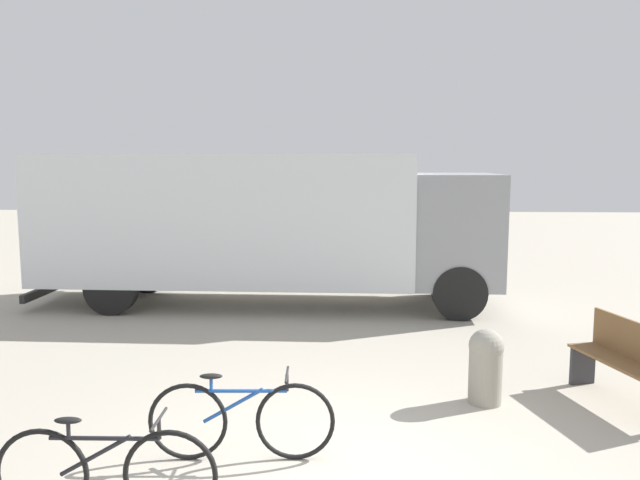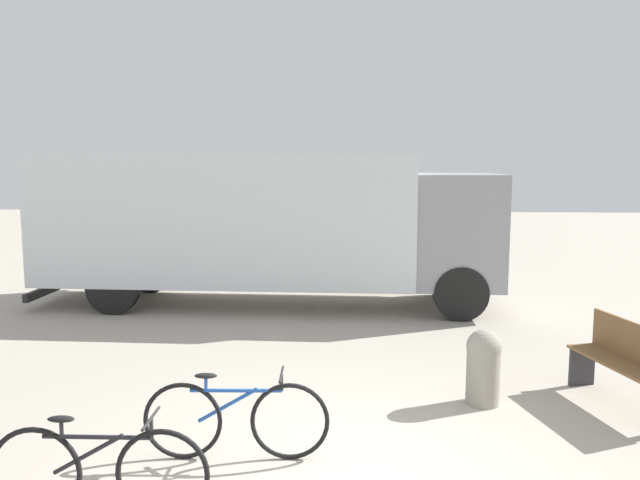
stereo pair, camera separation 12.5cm
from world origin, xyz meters
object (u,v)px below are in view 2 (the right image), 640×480
park_bench (627,362)px  bicycle_near (98,471)px  bicycle_middle (236,419)px  bollard_near_bench (483,364)px  delivery_truck (263,221)px

park_bench → bicycle_near: park_bench is taller
bicycle_near → bicycle_middle: same height
bicycle_near → bicycle_middle: 1.39m
bicycle_middle → bollard_near_bench: bearing=27.4°
bicycle_near → park_bench: bearing=25.3°
park_bench → bicycle_middle: 4.57m
park_bench → bicycle_near: size_ratio=0.90×
park_bench → bollard_near_bench: park_bench is taller
delivery_truck → bicycle_near: delivery_truck is taller
delivery_truck → park_bench: (5.02, -4.96, -1.14)m
bicycle_middle → bicycle_near: bearing=-133.2°
delivery_truck → bicycle_near: (-0.16, -7.60, -1.28)m
bicycle_middle → bollard_near_bench: (2.64, 1.55, 0.08)m
park_bench → delivery_truck: bearing=30.4°
delivery_truck → park_bench: delivery_truck is taller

